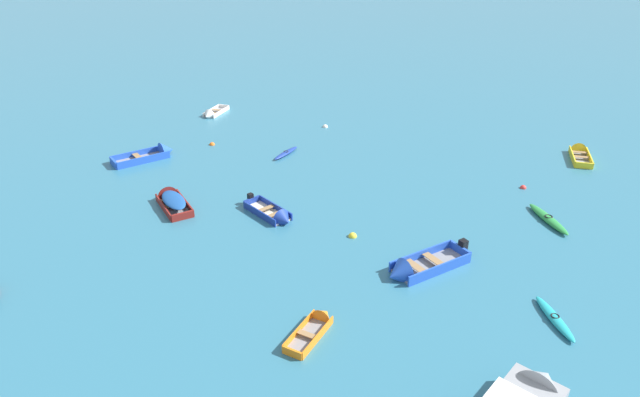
{
  "coord_description": "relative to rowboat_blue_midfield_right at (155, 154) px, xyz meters",
  "views": [
    {
      "loc": [
        7.34,
        -4.13,
        15.35
      ],
      "look_at": [
        0.0,
        24.85,
        0.15
      ],
      "focal_mm": 31.2,
      "sensor_mm": 36.0,
      "label": 1
    }
  ],
  "objects": [
    {
      "name": "kayak_green_back_row_left",
      "position": [
        26.18,
        -3.1,
        -0.06
      ],
      "size": [
        2.2,
        3.56,
        0.35
      ],
      "color": "#288C3D",
      "rests_on": "ground_plane"
    },
    {
      "name": "rowboat_blue_midfield_right",
      "position": [
        0.0,
        0.0,
        0.0
      ],
      "size": [
        3.84,
        4.17,
        1.35
      ],
      "color": "gray",
      "rests_on": "ground_plane"
    },
    {
      "name": "mooring_buoy_near_foreground",
      "position": [
        25.13,
        1.08,
        -0.23
      ],
      "size": [
        0.39,
        0.39,
        0.39
      ],
      "primitive_type": "sphere",
      "color": "red",
      "rests_on": "ground_plane"
    },
    {
      "name": "kayak_deep_blue_cluster_outer",
      "position": [
        8.91,
        2.69,
        -0.1
      ],
      "size": [
        1.24,
        2.85,
        0.27
      ],
      "color": "navy",
      "rests_on": "ground_plane"
    },
    {
      "name": "rowboat_blue_far_left",
      "position": [
        19.36,
        -10.08,
        0.02
      ],
      "size": [
        4.18,
        4.24,
        1.37
      ],
      "color": "gray",
      "rests_on": "ground_plane"
    },
    {
      "name": "rowboat_yellow_near_right",
      "position": [
        29.39,
        7.76,
        -0.04
      ],
      "size": [
        1.26,
        3.62,
        1.09
      ],
      "color": "gray",
      "rests_on": "ground_plane"
    },
    {
      "name": "rowboat_maroon_distant_center",
      "position": [
        4.6,
        -6.39,
        0.1
      ],
      "size": [
        3.45,
        3.51,
        1.24
      ],
      "color": "gray",
      "rests_on": "ground_plane"
    },
    {
      "name": "mooring_buoy_central",
      "position": [
        10.26,
        9.11,
        -0.23
      ],
      "size": [
        0.43,
        0.43,
        0.43
      ],
      "primitive_type": "sphere",
      "color": "silver",
      "rests_on": "ground_plane"
    },
    {
      "name": "mooring_buoy_between_boats_right",
      "position": [
        15.82,
        -7.44,
        -0.23
      ],
      "size": [
        0.46,
        0.46,
        0.46
      ],
      "primitive_type": "sphere",
      "color": "yellow",
      "rests_on": "ground_plane"
    },
    {
      "name": "rowboat_deep_blue_foreground_center",
      "position": [
        11.21,
        -6.6,
        -0.03
      ],
      "size": [
        3.59,
        2.97,
        1.11
      ],
      "color": "beige",
      "rests_on": "ground_plane"
    },
    {
      "name": "rowboat_orange_near_left",
      "position": [
        15.81,
        -15.06,
        -0.07
      ],
      "size": [
        1.61,
        3.08,
        0.86
      ],
      "color": "gray",
      "rests_on": "ground_plane"
    },
    {
      "name": "mooring_buoy_outer_edge",
      "position": [
        2.93,
        3.17,
        -0.23
      ],
      "size": [
        0.41,
        0.41,
        0.41
      ],
      "primitive_type": "sphere",
      "color": "orange",
      "rests_on": "ground_plane"
    },
    {
      "name": "kayak_turquoise_far_back",
      "position": [
        25.5,
        -12.19,
        -0.09
      ],
      "size": [
        1.65,
        3.03,
        0.29
      ],
      "color": "teal",
      "rests_on": "ground_plane"
    },
    {
      "name": "rowboat_white_near_camera",
      "position": [
        0.08,
        9.45,
        -0.07
      ],
      "size": [
        1.37,
        3.29,
        0.99
      ],
      "color": "gray",
      "rests_on": "ground_plane"
    }
  ]
}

